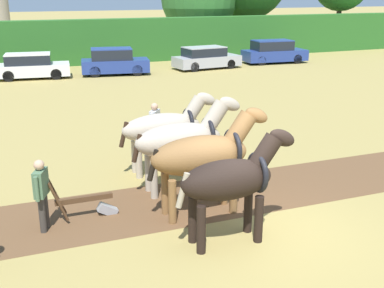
{
  "coord_description": "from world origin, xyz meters",
  "views": [
    {
      "loc": [
        -4.94,
        -7.82,
        4.89
      ],
      "look_at": [
        -0.42,
        3.16,
        1.1
      ],
      "focal_mm": 45.0,
      "sensor_mm": 36.0,
      "label": 1
    }
  ],
  "objects": [
    {
      "name": "hedgerow",
      "position": [
        0.0,
        26.12,
        1.52
      ],
      "size": [
        65.3,
        1.29,
        3.03
      ],
      "primitive_type": "cube",
      "color": "#286023",
      "rests_on": "ground"
    },
    {
      "name": "draft_horse_trail_left",
      "position": [
        -0.78,
        2.87,
        1.35
      ],
      "size": [
        2.94,
        0.96,
        2.43
      ],
      "rotation": [
        0.0,
        0.0,
        -0.03
      ],
      "color": "#B2A38E",
      "rests_on": "ground"
    },
    {
      "name": "parked_car_center_left",
      "position": [
        -2.94,
        21.61,
        0.7
      ],
      "size": [
        4.37,
        2.3,
        1.44
      ],
      "rotation": [
        0.0,
        0.0,
        -0.13
      ],
      "color": "silver",
      "rests_on": "ground"
    },
    {
      "name": "draft_horse_trail_right",
      "position": [
        -0.75,
        4.29,
        1.28
      ],
      "size": [
        2.88,
        0.9,
        2.27
      ],
      "rotation": [
        0.0,
        0.0,
        -0.03
      ],
      "color": "#B2A38E",
      "rests_on": "ground"
    },
    {
      "name": "parked_car_right",
      "position": [
        13.41,
        21.62,
        0.77
      ],
      "size": [
        4.58,
        2.11,
        1.6
      ],
      "rotation": [
        0.0,
        0.0,
        -0.08
      ],
      "color": "navy",
      "rests_on": "ground"
    },
    {
      "name": "parked_car_center_right",
      "position": [
        7.94,
        21.08,
        0.69
      ],
      "size": [
        4.52,
        2.15,
        1.43
      ],
      "rotation": [
        0.0,
        0.0,
        0.1
      ],
      "color": "#A8A8B2",
      "rests_on": "ground"
    },
    {
      "name": "farmer_at_plow",
      "position": [
        -4.32,
        1.95,
        0.91
      ],
      "size": [
        0.37,
        0.6,
        1.59
      ],
      "rotation": [
        0.0,
        0.0,
        -0.4
      ],
      "color": "#38332D",
      "rests_on": "ground"
    },
    {
      "name": "parked_car_center",
      "position": [
        1.84,
        21.07,
        0.76
      ],
      "size": [
        4.26,
        2.42,
        1.6
      ],
      "rotation": [
        0.0,
        0.0,
        -0.18
      ],
      "color": "navy",
      "rests_on": "ground"
    },
    {
      "name": "ground_plane",
      "position": [
        0.0,
        0.0,
        0.0
      ],
      "size": [
        240.0,
        240.0,
        0.0
      ],
      "primitive_type": "plane",
      "color": "#998447"
    },
    {
      "name": "draft_horse_lead_left",
      "position": [
        -0.86,
        0.02,
        1.34
      ],
      "size": [
        2.61,
        0.9,
        2.36
      ],
      "rotation": [
        0.0,
        0.0,
        -0.03
      ],
      "color": "black",
      "rests_on": "ground"
    },
    {
      "name": "draft_horse_lead_right",
      "position": [
        -0.82,
        1.45,
        1.4
      ],
      "size": [
        2.95,
        0.99,
        2.47
      ],
      "rotation": [
        0.0,
        0.0,
        -0.03
      ],
      "color": "brown",
      "rests_on": "ground"
    },
    {
      "name": "plow",
      "position": [
        -3.3,
        2.22,
        0.31
      ],
      "size": [
        1.53,
        0.47,
        1.13
      ],
      "rotation": [
        0.0,
        0.0,
        -0.03
      ],
      "color": "#4C331E",
      "rests_on": "ground"
    },
    {
      "name": "farmer_beside_team",
      "position": [
        -0.53,
        5.92,
        0.93
      ],
      "size": [
        0.45,
        0.53,
        1.62
      ],
      "rotation": [
        0.0,
        0.0,
        -0.67
      ],
      "color": "#4C4C4C",
      "rests_on": "ground"
    }
  ]
}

